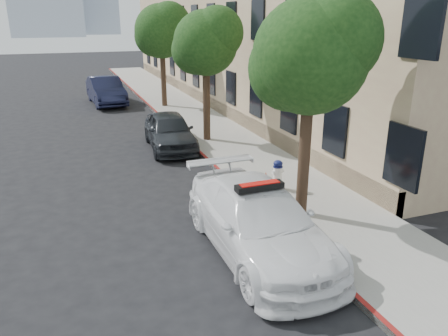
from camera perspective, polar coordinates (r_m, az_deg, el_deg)
ground at (r=12.68m, az=-6.17°, el=-4.86°), size 120.00×120.00×0.00m
sidewalk at (r=22.76m, az=-3.73°, el=6.28°), size 3.20×50.00×0.15m
curb_strip at (r=22.38m, az=-7.52°, el=5.93°), size 0.12×50.00×0.15m
building at (r=28.85m, az=4.28°, el=18.86°), size 8.00×36.00×10.00m
tree_near at (r=10.88m, az=11.42°, el=14.23°), size 2.92×2.82×5.62m
tree_mid at (r=18.18m, az=-2.30°, el=16.07°), size 2.77×2.64×5.43m
tree_far at (r=25.89m, az=-8.12°, el=17.33°), size 3.10×3.00×5.81m
police_car at (r=9.96m, az=4.52°, el=-6.89°), size 2.20×5.35×1.70m
parked_car_mid at (r=17.96m, az=-7.13°, el=4.84°), size 2.03×4.43×1.47m
parked_car_far at (r=28.17m, az=-15.16°, el=9.72°), size 2.08×5.12×1.65m
fire_hydrant at (r=13.34m, az=7.01°, el=-0.90°), size 0.38×0.35×0.91m
traffic_cone at (r=12.77m, az=5.45°, el=-2.09°), size 0.41×0.41×0.76m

